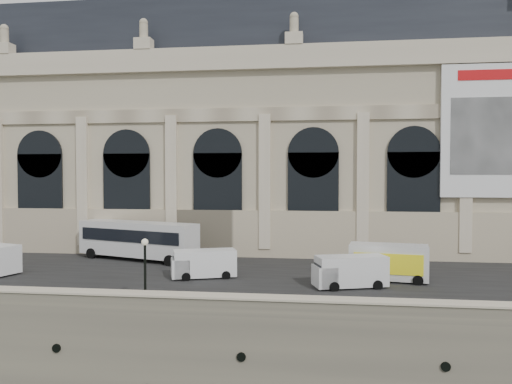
# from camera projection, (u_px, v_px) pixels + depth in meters

# --- Properties ---
(quay) EXTENTS (160.00, 70.00, 6.00)m
(quay) POSITION_uv_depth(u_px,v_px,m) (268.00, 264.00, 65.41)
(quay) COLOR gray
(quay) RESTS_ON ground
(street) EXTENTS (160.00, 24.00, 0.06)m
(street) POSITION_uv_depth(u_px,v_px,m) (244.00, 272.00, 44.49)
(street) COLOR #2D2D2D
(street) RESTS_ON quay
(parapet) EXTENTS (160.00, 1.40, 1.21)m
(parapet) POSITION_uv_depth(u_px,v_px,m) (211.00, 304.00, 31.19)
(parapet) COLOR gray
(parapet) RESTS_ON quay
(museum) EXTENTS (69.00, 18.70, 29.10)m
(museum) POSITION_uv_depth(u_px,v_px,m) (217.00, 134.00, 61.49)
(museum) COLOR beige
(museum) RESTS_ON quay
(bus_left) EXTENTS (13.44, 6.94, 3.92)m
(bus_left) POSITION_uv_depth(u_px,v_px,m) (137.00, 239.00, 50.61)
(bus_left) COLOR silver
(bus_left) RESTS_ON quay
(van_b) EXTENTS (5.72, 3.69, 2.38)m
(van_b) POSITION_uv_depth(u_px,v_px,m) (201.00, 264.00, 41.89)
(van_b) COLOR white
(van_b) RESTS_ON quay
(van_c) EXTENTS (5.93, 3.65, 2.48)m
(van_c) POSITION_uv_depth(u_px,v_px,m) (347.00, 272.00, 38.28)
(van_c) COLOR white
(van_c) RESTS_ON quay
(box_truck) EXTENTS (7.74, 3.59, 3.01)m
(box_truck) POSITION_uv_depth(u_px,v_px,m) (383.00, 262.00, 40.95)
(box_truck) COLOR silver
(box_truck) RESTS_ON quay
(lamp_right) EXTENTS (0.46, 0.46, 4.49)m
(lamp_right) POSITION_uv_depth(u_px,v_px,m) (145.00, 272.00, 33.12)
(lamp_right) COLOR black
(lamp_right) RESTS_ON quay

